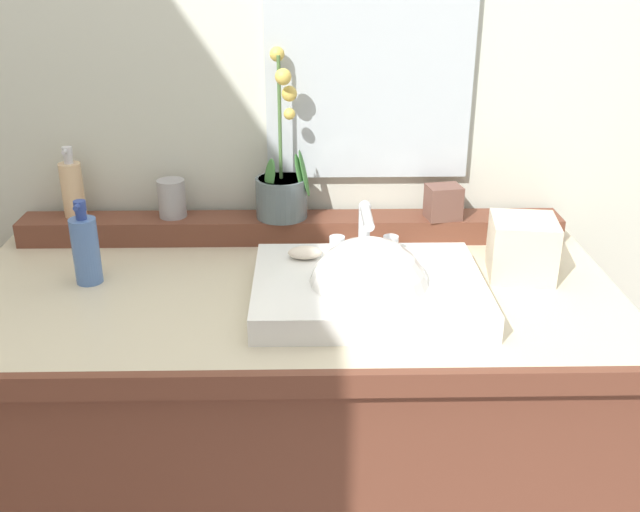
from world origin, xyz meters
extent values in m
cube|color=brown|center=(0.00, 0.00, 0.40)|extent=(1.30, 0.62, 0.80)
cube|color=beige|center=(0.00, 0.00, 0.82)|extent=(1.33, 0.64, 0.04)
cube|color=brown|center=(0.00, -0.32, 0.82)|extent=(1.33, 0.02, 0.04)
cube|color=brown|center=(0.00, 0.26, 0.86)|extent=(1.25, 0.09, 0.06)
cube|color=white|center=(0.15, -0.06, 0.86)|extent=(0.44, 0.34, 0.05)
sphere|color=white|center=(0.15, -0.08, 0.85)|extent=(0.24, 0.24, 0.24)
cylinder|color=silver|center=(0.15, 0.06, 0.94)|extent=(0.02, 0.02, 0.10)
cylinder|color=silver|center=(0.15, 0.00, 0.99)|extent=(0.02, 0.11, 0.02)
sphere|color=silver|center=(0.15, 0.06, 0.99)|extent=(0.03, 0.03, 0.03)
cylinder|color=silver|center=(0.10, 0.06, 0.90)|extent=(0.03, 0.03, 0.04)
cylinder|color=silver|center=(0.21, 0.06, 0.90)|extent=(0.03, 0.03, 0.04)
ellipsoid|color=beige|center=(0.03, 0.03, 0.90)|extent=(0.07, 0.04, 0.02)
cylinder|color=slate|center=(-0.02, 0.26, 0.94)|extent=(0.12, 0.12, 0.09)
cylinder|color=tan|center=(-0.02, 0.26, 0.98)|extent=(0.10, 0.10, 0.01)
cylinder|color=#476B38|center=(-0.02, 0.26, 1.12)|extent=(0.01, 0.01, 0.27)
ellipsoid|color=#387033|center=(-0.05, 0.23, 1.00)|extent=(0.04, 0.04, 0.08)
ellipsoid|color=#387033|center=(0.02, 0.24, 1.00)|extent=(0.04, 0.04, 0.09)
ellipsoid|color=#387033|center=(0.03, 0.25, 1.00)|extent=(0.04, 0.03, 0.11)
sphere|color=gold|center=(0.00, 0.25, 1.13)|extent=(0.03, 0.03, 0.03)
sphere|color=gold|center=(0.00, 0.26, 1.17)|extent=(0.03, 0.03, 0.03)
sphere|color=gold|center=(-0.01, 0.24, 1.21)|extent=(0.04, 0.04, 0.04)
sphere|color=gold|center=(-0.03, 0.28, 1.25)|extent=(0.03, 0.03, 0.03)
cylinder|color=#E0B98A|center=(-0.50, 0.28, 0.95)|extent=(0.05, 0.05, 0.13)
cylinder|color=silver|center=(-0.50, 0.28, 1.03)|extent=(0.02, 0.02, 0.02)
cylinder|color=silver|center=(-0.50, 0.28, 1.04)|extent=(0.02, 0.02, 0.02)
cylinder|color=silver|center=(-0.50, 0.26, 1.05)|extent=(0.01, 0.03, 0.01)
cylinder|color=#9A9899|center=(-0.27, 0.27, 0.93)|extent=(0.06, 0.06, 0.09)
cube|color=brown|center=(0.35, 0.24, 0.93)|extent=(0.08, 0.07, 0.08)
cylinder|color=#5073B2|center=(-0.41, 0.04, 0.90)|extent=(0.05, 0.05, 0.14)
cylinder|color=#2B418E|center=(-0.41, 0.04, 0.98)|extent=(0.02, 0.02, 0.02)
cylinder|color=#2B418E|center=(-0.41, 0.04, 1.00)|extent=(0.02, 0.02, 0.02)
cylinder|color=#2B418E|center=(-0.41, 0.02, 1.00)|extent=(0.01, 0.03, 0.01)
cube|color=beige|center=(0.48, 0.05, 0.90)|extent=(0.15, 0.15, 0.12)
cube|color=silver|center=(0.18, 0.32, 1.21)|extent=(0.46, 0.02, 0.48)
camera|label=1|loc=(0.04, -1.32, 1.48)|focal=40.78mm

